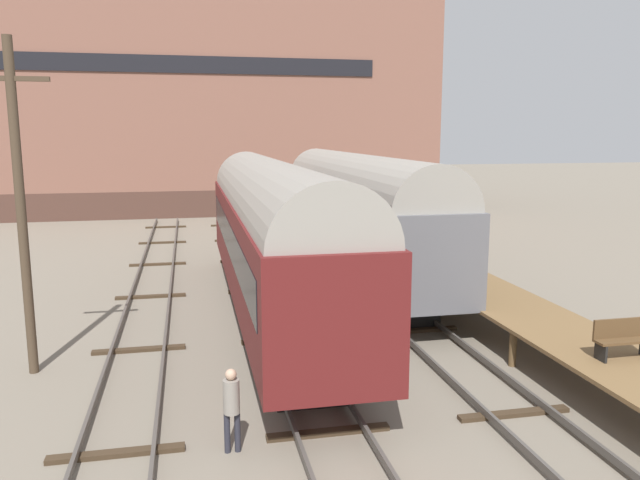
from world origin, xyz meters
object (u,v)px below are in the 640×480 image
object	(u,v)px
train_car_grey	(357,209)
person_worker	(232,402)
utility_pole	(21,205)
bench	(623,337)
train_car_maroon	(273,229)

from	to	relation	value
train_car_grey	person_worker	size ratio (longest dim) A/B	10.29
person_worker	utility_pole	world-z (taller)	utility_pole
train_car_grey	bench	world-z (taller)	train_car_grey
person_worker	train_car_maroon	bearing A→B (deg)	77.12
train_car_maroon	utility_pole	distance (m)	7.77
utility_pole	bench	bearing A→B (deg)	-18.80
train_car_grey	train_car_maroon	size ratio (longest dim) A/B	0.95
utility_pole	train_car_grey	bearing A→B (deg)	37.04
train_car_maroon	train_car_grey	bearing A→B (deg)	48.64
bench	utility_pole	size ratio (longest dim) A/B	0.16
train_car_grey	train_car_maroon	distance (m)	6.39
bench	person_worker	xyz separation A→B (m)	(-9.00, -0.53, -0.51)
bench	utility_pole	distance (m)	14.85
train_car_maroon	person_worker	bearing A→B (deg)	-102.88
train_car_maroon	bench	xyz separation A→B (m)	(7.00, -8.21, -1.50)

